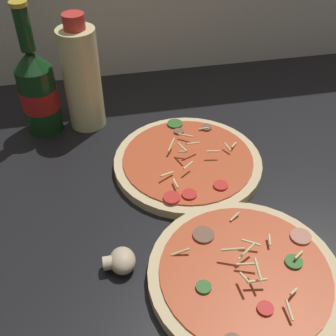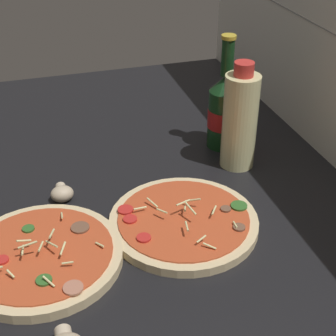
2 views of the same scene
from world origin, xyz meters
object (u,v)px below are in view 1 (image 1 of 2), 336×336
pizza_far (188,162)px  oil_bottle (82,78)px  mushroom_left (121,261)px  pizza_near (244,275)px  beer_bottle (38,89)px

pizza_far → oil_bottle: oil_bottle is taller
pizza_far → mushroom_left: (-15.10, -20.71, 0.60)cm
oil_bottle → mushroom_left: oil_bottle is taller
pizza_near → mushroom_left: (-17.22, 5.62, 0.53)cm
pizza_far → oil_bottle: size_ratio=1.17×
pizza_near → beer_bottle: 54.00cm
pizza_far → beer_bottle: beer_bottle is taller
oil_bottle → mushroom_left: size_ratio=4.95×
pizza_near → mushroom_left: bearing=161.9°
pizza_near → mushroom_left: 18.12cm
pizza_far → oil_bottle: bearing=134.0°
beer_bottle → oil_bottle: (9.03, -0.20, 1.71)cm
beer_bottle → mushroom_left: beer_bottle is taller
beer_bottle → pizza_far: bearing=-34.8°
pizza_near → oil_bottle: size_ratio=1.17×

